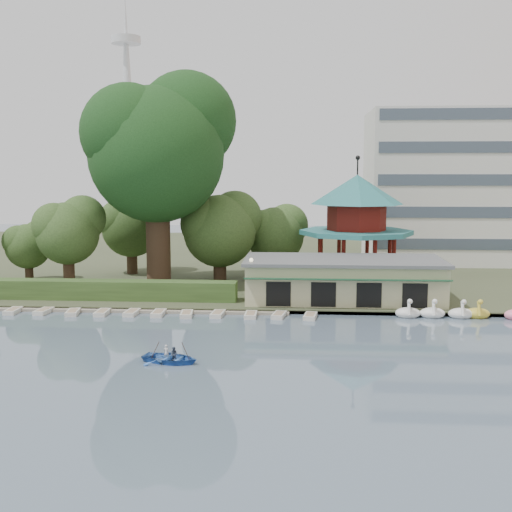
# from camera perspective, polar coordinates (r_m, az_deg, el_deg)

# --- Properties ---
(ground_plane) EXTENTS (220.00, 220.00, 0.00)m
(ground_plane) POSITION_cam_1_polar(r_m,az_deg,el_deg) (40.55, -4.65, -10.36)
(ground_plane) COLOR slate
(ground_plane) RESTS_ON ground
(shore) EXTENTS (220.00, 70.00, 0.40)m
(shore) POSITION_cam_1_polar(r_m,az_deg,el_deg) (91.16, 0.21, -0.19)
(shore) COLOR #424930
(shore) RESTS_ON ground
(embankment) EXTENTS (220.00, 0.60, 0.30)m
(embankment) POSITION_cam_1_polar(r_m,az_deg,el_deg) (57.09, -2.06, -4.91)
(embankment) COLOR gray
(embankment) RESTS_ON ground
(dock) EXTENTS (34.00, 1.60, 0.24)m
(dock) POSITION_cam_1_polar(r_m,az_deg,el_deg) (59.45, -13.69, -4.65)
(dock) COLOR gray
(dock) RESTS_ON ground
(boathouse) EXTENTS (18.60, 9.39, 3.90)m
(boathouse) POSITION_cam_1_polar(r_m,az_deg,el_deg) (61.10, 7.77, -2.03)
(boathouse) COLOR #BDBA8C
(boathouse) RESTS_ON shore
(pavilion) EXTENTS (12.40, 12.40, 13.50)m
(pavilion) POSITION_cam_1_polar(r_m,az_deg,el_deg) (70.59, 8.93, 3.41)
(pavilion) COLOR #BDBA8C
(pavilion) RESTS_ON shore
(office_building) EXTENTS (38.00, 18.00, 20.00)m
(office_building) POSITION_cam_1_polar(r_m,az_deg,el_deg) (91.21, 21.12, 5.33)
(office_building) COLOR silver
(office_building) RESTS_ON shore
(broadcast_tower) EXTENTS (8.00, 8.00, 96.00)m
(broadcast_tower) POSITION_cam_1_polar(r_m,az_deg,el_deg) (185.72, -11.37, 14.04)
(broadcast_tower) COLOR silver
(broadcast_tower) RESTS_ON ground
(hedge) EXTENTS (30.00, 2.00, 1.80)m
(hedge) POSITION_cam_1_polar(r_m,az_deg,el_deg) (63.23, -15.42, -2.89)
(hedge) COLOR #395625
(hedge) RESTS_ON shore
(lamp_post) EXTENTS (0.36, 0.36, 4.28)m
(lamp_post) POSITION_cam_1_polar(r_m,az_deg,el_deg) (58.03, -0.42, -1.49)
(lamp_post) COLOR black
(lamp_post) RESTS_ON shore
(big_tree) EXTENTS (15.48, 14.43, 22.58)m
(big_tree) POSITION_cam_1_polar(r_m,az_deg,el_deg) (68.04, -8.65, 9.85)
(big_tree) COLOR #3A281C
(big_tree) RESTS_ON shore
(small_trees) EXTENTS (39.64, 16.87, 9.93)m
(small_trees) POSITION_cam_1_polar(r_m,az_deg,el_deg) (72.33, -9.06, 2.42)
(small_trees) COLOR #3A281C
(small_trees) RESTS_ON shore
(swan_boats) EXTENTS (19.60, 2.14, 1.92)m
(swan_boats) POSITION_cam_1_polar(r_m,az_deg,el_deg) (58.75, 21.46, -4.83)
(swan_boats) COLOR white
(swan_boats) RESTS_ON ground
(moored_rowboats) EXTENTS (34.83, 2.75, 0.36)m
(moored_rowboats) POSITION_cam_1_polar(r_m,az_deg,el_deg) (57.58, -12.34, -4.94)
(moored_rowboats) COLOR beige
(moored_rowboats) RESTS_ON ground
(rowboat_with_passengers) EXTENTS (6.05, 4.97, 2.01)m
(rowboat_with_passengers) POSITION_cam_1_polar(r_m,az_deg,el_deg) (42.83, -7.63, -8.66)
(rowboat_with_passengers) COLOR #3467B9
(rowboat_with_passengers) RESTS_ON ground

